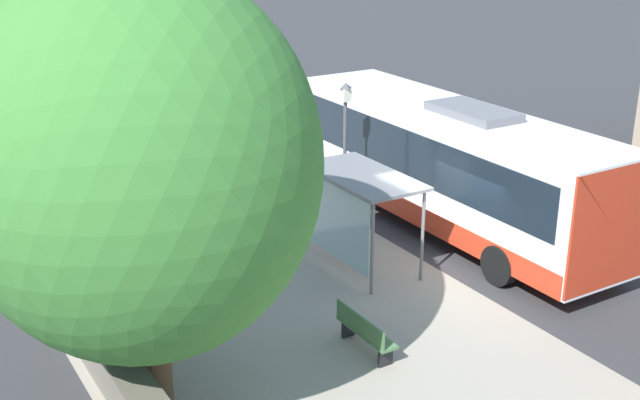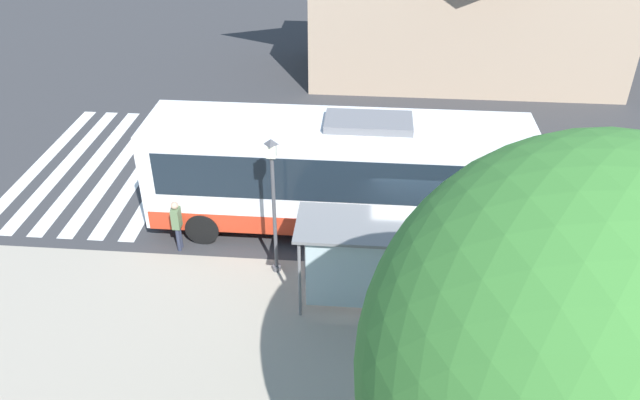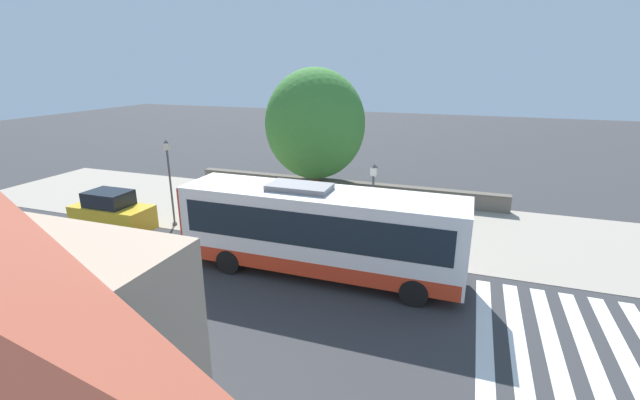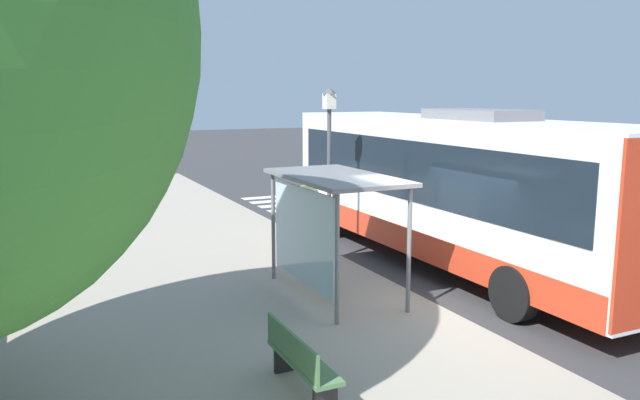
{
  "view_description": "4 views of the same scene",
  "coord_description": "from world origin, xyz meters",
  "views": [
    {
      "loc": [
        -11.91,
        -13.79,
        8.64
      ],
      "look_at": [
        -1.21,
        3.85,
        0.92
      ],
      "focal_mm": 45.0,
      "sensor_mm": 36.0,
      "label": 1
    },
    {
      "loc": [
        -14.01,
        1.43,
        11.01
      ],
      "look_at": [
        0.27,
        2.65,
        1.94
      ],
      "focal_mm": 35.0,
      "sensor_mm": 36.0,
      "label": 2
    },
    {
      "loc": [
        16.67,
        7.48,
        8.03
      ],
      "look_at": [
        0.5,
        1.75,
        2.61
      ],
      "focal_mm": 24.0,
      "sensor_mm": 36.0,
      "label": 3
    },
    {
      "loc": [
        -6.85,
        -9.25,
        3.95
      ],
      "look_at": [
        -0.05,
        5.15,
        1.25
      ],
      "focal_mm": 35.0,
      "sensor_mm": 36.0,
      "label": 4
    }
  ],
  "objects": [
    {
      "name": "pedestrian",
      "position": [
        0.33,
        6.77,
        0.94
      ],
      "size": [
        0.34,
        0.22,
        1.61
      ],
      "color": "#2D3347",
      "rests_on": "ground"
    },
    {
      "name": "sidewalk_plaza",
      "position": [
        -4.5,
        0.0,
        0.01
      ],
      "size": [
        9.0,
        44.0,
        0.02
      ],
      "color": "#9E9384",
      "rests_on": "ground"
    },
    {
      "name": "ground_plane",
      "position": [
        0.0,
        0.0,
        0.0
      ],
      "size": [
        120.0,
        120.0,
        0.0
      ],
      "primitive_type": "plane",
      "color": "#353538",
      "rests_on": "ground"
    },
    {
      "name": "bus",
      "position": [
        1.95,
        2.24,
        1.88
      ],
      "size": [
        2.75,
        11.14,
        3.64
      ],
      "color": "white",
      "rests_on": "ground"
    },
    {
      "name": "crosswalk_stripes",
      "position": [
        5.0,
        10.87,
        0.0
      ],
      "size": [
        9.0,
        5.25,
        0.01
      ],
      "color": "silver",
      "rests_on": "ground"
    },
    {
      "name": "stone_wall",
      "position": [
        -8.55,
        0.0,
        0.52
      ],
      "size": [
        0.6,
        20.0,
        1.02
      ],
      "color": "#6B6356",
      "rests_on": "ground"
    },
    {
      "name": "street_lamp_near",
      "position": [
        -0.45,
        3.8,
        2.44
      ],
      "size": [
        0.28,
        0.28,
        4.11
      ],
      "color": "#4C4C51",
      "rests_on": "ground"
    },
    {
      "name": "bench",
      "position": [
        -3.77,
        -2.09,
        0.48
      ],
      "size": [
        0.4,
        1.67,
        0.88
      ],
      "color": "#4C7247",
      "rests_on": "ground"
    },
    {
      "name": "bus_shelter",
      "position": [
        -1.63,
        1.43,
        2.02
      ],
      "size": [
        1.75,
        3.32,
        2.41
      ],
      "color": "slate",
      "rests_on": "ground"
    },
    {
      "name": "shade_tree",
      "position": [
        -7.96,
        -1.56,
        4.59
      ],
      "size": [
        6.09,
        6.09,
        7.95
      ],
      "color": "brown",
      "rests_on": "ground"
    }
  ]
}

